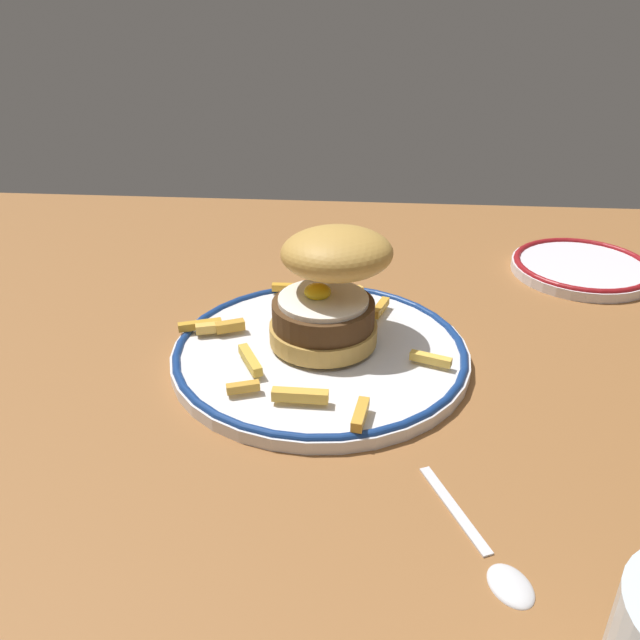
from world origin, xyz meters
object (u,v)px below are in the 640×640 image
at_px(side_plate, 582,267).
at_px(spoon, 498,564).
at_px(dinner_plate, 320,354).
at_px(burger, 330,284).

bearing_deg(side_plate, spoon, -110.26).
relative_size(dinner_plate, side_plate, 1.69).
distance_m(dinner_plate, spoon, 0.27).
xyz_separation_m(dinner_plate, spoon, (0.13, -0.24, -0.00)).
bearing_deg(dinner_plate, side_plate, 37.21).
bearing_deg(spoon, dinner_plate, 119.11).
xyz_separation_m(dinner_plate, side_plate, (0.31, 0.23, -0.00)).
xyz_separation_m(burger, spoon, (0.13, -0.26, -0.07)).
distance_m(dinner_plate, burger, 0.07).
bearing_deg(spoon, burger, 115.41).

